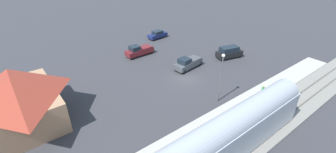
{
  "coord_description": "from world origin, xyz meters",
  "views": [
    {
      "loc": [
        -23.3,
        21.66,
        18.36
      ],
      "look_at": [
        0.87,
        2.91,
        1.0
      ],
      "focal_mm": 24.7,
      "sensor_mm": 36.0,
      "label": 1
    }
  ],
  "objects_px": {
    "pedestrian_on_platform": "(263,90)",
    "pickup_maroon": "(139,50)",
    "station_building": "(18,100)",
    "light_pole_near_platform": "(221,72)",
    "sedan_navy": "(158,35)",
    "suv_black": "(229,52)",
    "pickup_charcoal": "(188,63)"
  },
  "relations": [
    {
      "from": "pedestrian_on_platform",
      "to": "pickup_maroon",
      "type": "xyz_separation_m",
      "value": [
        22.52,
        5.75,
        -0.25
      ]
    },
    {
      "from": "station_building",
      "to": "light_pole_near_platform",
      "type": "distance_m",
      "value": 24.15
    },
    {
      "from": "pickup_maroon",
      "to": "sedan_navy",
      "type": "bearing_deg",
      "value": -56.21
    },
    {
      "from": "station_building",
      "to": "pedestrian_on_platform",
      "type": "xyz_separation_m",
      "value": [
        -14.39,
        -26.61,
        -1.84
      ]
    },
    {
      "from": "light_pole_near_platform",
      "to": "sedan_navy",
      "type": "bearing_deg",
      "value": -17.36
    },
    {
      "from": "suv_black",
      "to": "light_pole_near_platform",
      "type": "distance_m",
      "value": 15.01
    },
    {
      "from": "station_building",
      "to": "sedan_navy",
      "type": "bearing_deg",
      "value": -64.87
    },
    {
      "from": "station_building",
      "to": "suv_black",
      "type": "relative_size",
      "value": 2.12
    },
    {
      "from": "suv_black",
      "to": "sedan_navy",
      "type": "xyz_separation_m",
      "value": [
        16.72,
        4.41,
        -0.27
      ]
    },
    {
      "from": "station_building",
      "to": "light_pole_near_platform",
      "type": "relative_size",
      "value": 1.59
    },
    {
      "from": "pickup_maroon",
      "to": "suv_black",
      "type": "bearing_deg",
      "value": -131.43
    },
    {
      "from": "station_building",
      "to": "light_pole_near_platform",
      "type": "height_order",
      "value": "light_pole_near_platform"
    },
    {
      "from": "sedan_navy",
      "to": "pickup_maroon",
      "type": "bearing_deg",
      "value": 123.79
    },
    {
      "from": "pickup_charcoal",
      "to": "light_pole_near_platform",
      "type": "bearing_deg",
      "value": 161.47
    },
    {
      "from": "pickup_maroon",
      "to": "light_pole_near_platform",
      "type": "distance_m",
      "value": 19.63
    },
    {
      "from": "pedestrian_on_platform",
      "to": "suv_black",
      "type": "relative_size",
      "value": 0.33
    },
    {
      "from": "sedan_navy",
      "to": "suv_black",
      "type": "bearing_deg",
      "value": -165.23
    },
    {
      "from": "sedan_navy",
      "to": "pedestrian_on_platform",
      "type": "bearing_deg",
      "value": 174.88
    },
    {
      "from": "light_pole_near_platform",
      "to": "station_building",
      "type": "bearing_deg",
      "value": 62.32
    },
    {
      "from": "station_building",
      "to": "pickup_charcoal",
      "type": "bearing_deg",
      "value": -93.64
    },
    {
      "from": "suv_black",
      "to": "pickup_charcoal",
      "type": "bearing_deg",
      "value": 80.51
    },
    {
      "from": "pedestrian_on_platform",
      "to": "sedan_navy",
      "type": "distance_m",
      "value": 28.17
    },
    {
      "from": "pedestrian_on_platform",
      "to": "suv_black",
      "type": "height_order",
      "value": "suv_black"
    },
    {
      "from": "suv_black",
      "to": "light_pole_near_platform",
      "type": "bearing_deg",
      "value": 123.75
    },
    {
      "from": "station_building",
      "to": "sedan_navy",
      "type": "relative_size",
      "value": 2.39
    },
    {
      "from": "pickup_charcoal",
      "to": "light_pole_near_platform",
      "type": "xyz_separation_m",
      "value": [
        -9.63,
        3.23,
        3.42
      ]
    },
    {
      "from": "pickup_maroon",
      "to": "light_pole_near_platform",
      "type": "height_order",
      "value": "light_pole_near_platform"
    },
    {
      "from": "pickup_maroon",
      "to": "sedan_navy",
      "type": "xyz_separation_m",
      "value": [
        5.53,
        -8.27,
        -0.15
      ]
    },
    {
      "from": "pedestrian_on_platform",
      "to": "sedan_navy",
      "type": "xyz_separation_m",
      "value": [
        28.05,
        -2.52,
        -0.4
      ]
    },
    {
      "from": "pickup_charcoal",
      "to": "pickup_maroon",
      "type": "distance_m",
      "value": 10.38
    },
    {
      "from": "pickup_maroon",
      "to": "light_pole_near_platform",
      "type": "bearing_deg",
      "value": -178.52
    },
    {
      "from": "pedestrian_on_platform",
      "to": "light_pole_near_platform",
      "type": "xyz_separation_m",
      "value": [
        3.19,
        5.25,
        3.17
      ]
    }
  ]
}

